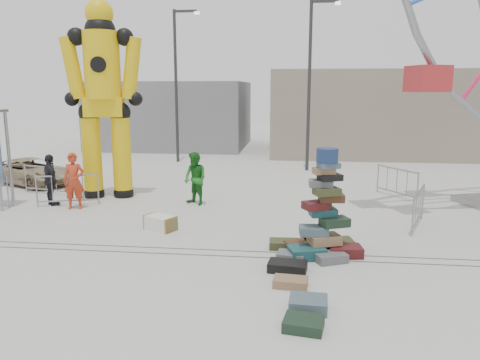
# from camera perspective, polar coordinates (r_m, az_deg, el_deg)

# --- Properties ---
(ground) EXTENTS (90.00, 90.00, 0.00)m
(ground) POSITION_cam_1_polar(r_m,az_deg,el_deg) (10.95, -6.23, -10.15)
(ground) COLOR #9E9E99
(ground) RESTS_ON ground
(track_line_near) EXTENTS (40.00, 0.04, 0.01)m
(track_line_near) POSITION_cam_1_polar(r_m,az_deg,el_deg) (11.49, -5.56, -9.06)
(track_line_near) COLOR #47443F
(track_line_near) RESTS_ON ground
(track_line_far) EXTENTS (40.00, 0.04, 0.01)m
(track_line_far) POSITION_cam_1_polar(r_m,az_deg,el_deg) (11.86, -5.15, -8.41)
(track_line_far) COLOR #47443F
(track_line_far) RESTS_ON ground
(building_right) EXTENTS (12.00, 8.00, 5.00)m
(building_right) POSITION_cam_1_polar(r_m,az_deg,el_deg) (30.34, 15.59, 7.93)
(building_right) COLOR gray
(building_right) RESTS_ON ground
(building_left) EXTENTS (10.00, 8.00, 4.40)m
(building_left) POSITION_cam_1_polar(r_m,az_deg,el_deg) (33.05, -8.10, 7.92)
(building_left) COLOR gray
(building_left) RESTS_ON ground
(lamp_post_right) EXTENTS (1.41, 0.25, 8.00)m
(lamp_post_right) POSITION_cam_1_polar(r_m,az_deg,el_deg) (22.96, 8.70, 12.27)
(lamp_post_right) COLOR #2D2D30
(lamp_post_right) RESTS_ON ground
(lamp_post_left) EXTENTS (1.41, 0.25, 8.00)m
(lamp_post_left) POSITION_cam_1_polar(r_m,az_deg,el_deg) (25.71, -7.62, 12.16)
(lamp_post_left) COLOR #2D2D30
(lamp_post_left) RESTS_ON ground
(suitcase_tower) EXTENTS (1.92, 1.67, 2.59)m
(suitcase_tower) POSITION_cam_1_polar(r_m,az_deg,el_deg) (11.45, 10.17, -5.46)
(suitcase_tower) COLOR #1A4B4F
(suitcase_tower) RESTS_ON ground
(crash_test_dummy) EXTENTS (2.88, 1.26, 7.21)m
(crash_test_dummy) POSITION_cam_1_polar(r_m,az_deg,el_deg) (17.62, -16.30, 10.15)
(crash_test_dummy) COLOR black
(crash_test_dummy) RESTS_ON ground
(steamer_trunk) EXTENTS (1.00, 0.85, 0.40)m
(steamer_trunk) POSITION_cam_1_polar(r_m,az_deg,el_deg) (13.52, -9.68, -5.19)
(steamer_trunk) COLOR silver
(steamer_trunk) RESTS_ON ground
(row_case_0) EXTENTS (0.83, 0.52, 0.20)m
(row_case_0) POSITION_cam_1_polar(r_m,az_deg,el_deg) (11.93, 5.58, -7.80)
(row_case_0) COLOR #3B3F1F
(row_case_0) RESTS_ON ground
(row_case_1) EXTENTS (0.71, 0.58, 0.17)m
(row_case_1) POSITION_cam_1_polar(r_m,az_deg,el_deg) (11.20, 6.22, -9.17)
(row_case_1) COLOR slate
(row_case_1) RESTS_ON ground
(row_case_2) EXTENTS (0.90, 0.60, 0.22)m
(row_case_2) POSITION_cam_1_polar(r_m,az_deg,el_deg) (10.50, 5.81, -10.45)
(row_case_2) COLOR black
(row_case_2) RESTS_ON ground
(row_case_3) EXTENTS (0.73, 0.50, 0.18)m
(row_case_3) POSITION_cam_1_polar(r_m,az_deg,el_deg) (9.76, 6.18, -12.30)
(row_case_3) COLOR #916D4A
(row_case_3) RESTS_ON ground
(row_case_4) EXTENTS (0.72, 0.61, 0.23)m
(row_case_4) POSITION_cam_1_polar(r_m,az_deg,el_deg) (8.85, 8.32, -14.71)
(row_case_4) COLOR #4A6069
(row_case_4) RESTS_ON ground
(row_case_5) EXTENTS (0.74, 0.63, 0.19)m
(row_case_5) POSITION_cam_1_polar(r_m,az_deg,el_deg) (8.22, 7.75, -16.98)
(row_case_5) COLOR #1A2F1F
(row_case_5) RESTS_ON ground
(barricade_dummy_b) EXTENTS (1.95, 0.63, 1.10)m
(barricade_dummy_b) POSITION_cam_1_polar(r_m,az_deg,el_deg) (19.20, -22.62, 0.01)
(barricade_dummy_b) COLOR gray
(barricade_dummy_b) RESTS_ON ground
(barricade_dummy_c) EXTENTS (1.94, 0.69, 1.10)m
(barricade_dummy_c) POSITION_cam_1_polar(r_m,az_deg,el_deg) (17.01, -20.27, -1.15)
(barricade_dummy_c) COLOR gray
(barricade_dummy_c) RESTS_ON ground
(barricade_wheel_front) EXTENTS (0.83, 1.90, 1.10)m
(barricade_wheel_front) POSITION_cam_1_polar(r_m,az_deg,el_deg) (14.45, 20.89, -3.28)
(barricade_wheel_front) COLOR gray
(barricade_wheel_front) RESTS_ON ground
(barricade_wheel_back) EXTENTS (1.15, 1.74, 1.10)m
(barricade_wheel_back) POSITION_cam_1_polar(r_m,az_deg,el_deg) (18.18, 18.56, -0.29)
(barricade_wheel_back) COLOR gray
(barricade_wheel_back) RESTS_ON ground
(pedestrian_red) EXTENTS (0.76, 0.58, 1.89)m
(pedestrian_red) POSITION_cam_1_polar(r_m,az_deg,el_deg) (16.44, -19.59, -0.12)
(pedestrian_red) COLOR #AC3118
(pedestrian_red) RESTS_ON ground
(pedestrian_green) EXTENTS (1.12, 1.09, 1.82)m
(pedestrian_green) POSITION_cam_1_polar(r_m,az_deg,el_deg) (16.13, -5.48, 0.17)
(pedestrian_green) COLOR #1A6B1D
(pedestrian_green) RESTS_ON ground
(pedestrian_black) EXTENTS (1.05, 1.03, 1.77)m
(pedestrian_black) POSITION_cam_1_polar(r_m,az_deg,el_deg) (17.24, -22.08, 0.01)
(pedestrian_black) COLOR black
(pedestrian_black) RESTS_ON ground
(parked_suv) EXTENTS (4.31, 3.26, 1.09)m
(parked_suv) POSITION_cam_1_polar(r_m,az_deg,el_deg) (21.44, -24.13, 0.95)
(parked_suv) COLOR tan
(parked_suv) RESTS_ON ground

